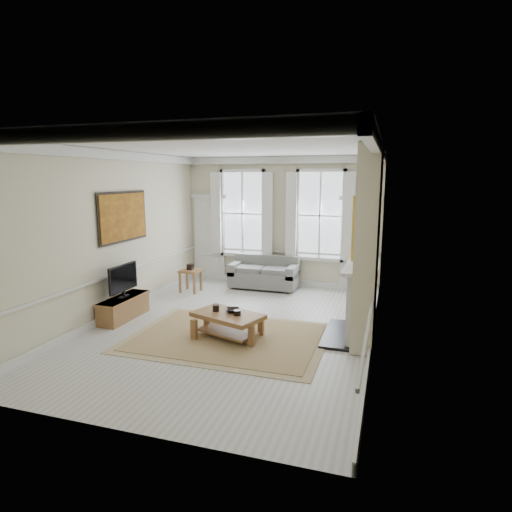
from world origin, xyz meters
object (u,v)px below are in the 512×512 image
(sofa, at_px, (265,275))
(tv_stand, at_px, (124,308))
(side_table, at_px, (190,274))
(coffee_table, at_px, (228,318))

(sofa, distance_m, tv_stand, 3.87)
(tv_stand, bearing_deg, side_table, 80.92)
(side_table, xyz_separation_m, coffee_table, (2.06, -2.69, -0.08))
(tv_stand, bearing_deg, coffee_table, -8.58)
(sofa, relative_size, tv_stand, 1.37)
(sofa, xyz_separation_m, coffee_table, (0.38, -3.65, 0.03))
(side_table, bearing_deg, coffee_table, -52.60)
(sofa, bearing_deg, tv_stand, -121.89)
(coffee_table, height_order, tv_stand, coffee_table)
(side_table, distance_m, tv_stand, 2.36)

